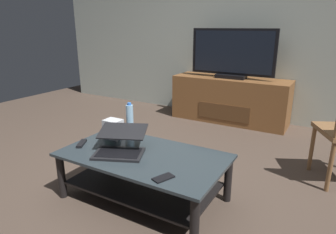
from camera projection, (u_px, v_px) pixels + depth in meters
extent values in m
plane|color=#4C3D33|center=(142.00, 187.00, 2.52)|extent=(7.68, 7.68, 0.00)
cube|color=#A8B2A8|center=(240.00, 20.00, 4.14)|extent=(6.40, 0.12, 2.80)
cube|color=#2D383D|center=(143.00, 155.00, 2.24)|extent=(1.25, 0.70, 0.02)
cube|color=black|center=(144.00, 183.00, 2.31)|extent=(1.10, 0.62, 0.02)
cylinder|color=black|center=(61.00, 176.00, 2.32)|extent=(0.06, 0.06, 0.36)
cylinder|color=black|center=(194.00, 223.00, 1.77)|extent=(0.06, 0.06, 0.36)
cylinder|color=black|center=(112.00, 149.00, 2.82)|extent=(0.06, 0.06, 0.36)
cylinder|color=black|center=(228.00, 180.00, 2.27)|extent=(0.06, 0.06, 0.36)
cube|color=brown|center=(230.00, 100.00, 4.19)|extent=(1.61, 0.50, 0.62)
cube|color=#55351C|center=(223.00, 112.00, 4.01)|extent=(0.72, 0.01, 0.22)
cube|color=black|center=(231.00, 76.00, 4.07)|extent=(0.41, 0.20, 0.05)
cube|color=black|center=(233.00, 52.00, 3.97)|extent=(1.16, 0.04, 0.61)
cube|color=black|center=(232.00, 52.00, 3.95)|extent=(1.08, 0.01, 0.55)
cylinder|color=brown|center=(312.00, 148.00, 2.75)|extent=(0.04, 0.04, 0.44)
cylinder|color=brown|center=(330.00, 167.00, 2.39)|extent=(0.04, 0.04, 0.44)
cube|color=black|center=(119.00, 154.00, 2.22)|extent=(0.43, 0.37, 0.02)
cube|color=black|center=(119.00, 152.00, 2.22)|extent=(0.37, 0.30, 0.00)
cube|color=black|center=(123.00, 131.00, 2.32)|extent=(0.43, 0.37, 0.06)
cube|color=silver|center=(123.00, 131.00, 2.32)|extent=(0.39, 0.33, 0.05)
cube|color=silver|center=(113.00, 129.00, 2.54)|extent=(0.15, 0.12, 0.16)
cube|color=#19D84C|center=(109.00, 137.00, 2.51)|extent=(0.09, 0.00, 0.01)
cylinder|color=#99C6E5|center=(130.00, 120.00, 2.59)|extent=(0.06, 0.06, 0.28)
cylinder|color=blue|center=(129.00, 104.00, 2.54)|extent=(0.03, 0.03, 0.02)
cube|color=black|center=(163.00, 178.00, 1.88)|extent=(0.12, 0.16, 0.01)
cube|color=black|center=(82.00, 143.00, 2.41)|extent=(0.12, 0.16, 0.02)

